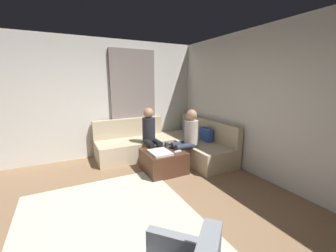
# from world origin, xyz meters

# --- Properties ---
(ground_plane) EXTENTS (6.00, 6.00, 0.10)m
(ground_plane) POSITION_xyz_m (0.00, 0.00, -0.05)
(ground_plane) COLOR #8C6B4C
(wall_back) EXTENTS (6.00, 0.12, 2.70)m
(wall_back) POSITION_xyz_m (0.00, 2.94, 1.35)
(wall_back) COLOR silver
(wall_back) RESTS_ON ground_plane
(wall_left) EXTENTS (0.12, 6.00, 2.70)m
(wall_left) POSITION_xyz_m (-2.94, 0.00, 1.35)
(wall_left) COLOR silver
(wall_left) RESTS_ON ground_plane
(curtain_panel) EXTENTS (0.06, 1.10, 2.50)m
(curtain_panel) POSITION_xyz_m (-2.84, 1.30, 1.25)
(curtain_panel) COLOR gray
(curtain_panel) RESTS_ON ground_plane
(area_rug) EXTENTS (2.60, 2.20, 0.01)m
(area_rug) POSITION_xyz_m (-0.20, 0.10, 0.01)
(area_rug) COLOR beige
(area_rug) RESTS_ON ground_plane
(sectional_couch) EXTENTS (2.10, 2.55, 0.87)m
(sectional_couch) POSITION_xyz_m (-2.08, 1.88, 0.28)
(sectional_couch) COLOR #C6B593
(sectional_couch) RESTS_ON ground_plane
(ottoman) EXTENTS (0.76, 0.76, 0.42)m
(ottoman) POSITION_xyz_m (-1.38, 1.40, 0.21)
(ottoman) COLOR #4C2D1E
(ottoman) RESTS_ON ground_plane
(folded_blanket) EXTENTS (0.44, 0.36, 0.04)m
(folded_blanket) POSITION_xyz_m (-1.28, 1.28, 0.44)
(folded_blanket) COLOR white
(folded_blanket) RESTS_ON ottoman
(coffee_mug) EXTENTS (0.08, 0.08, 0.10)m
(coffee_mug) POSITION_xyz_m (-1.60, 1.58, 0.47)
(coffee_mug) COLOR #334C72
(coffee_mug) RESTS_ON ottoman
(game_remote) EXTENTS (0.05, 0.15, 0.02)m
(game_remote) POSITION_xyz_m (-1.20, 1.62, 0.43)
(game_remote) COLOR white
(game_remote) RESTS_ON ottoman
(person_on_couch_back) EXTENTS (0.30, 0.60, 1.20)m
(person_on_couch_back) POSITION_xyz_m (-1.37, 1.93, 0.66)
(person_on_couch_back) COLOR #2D3347
(person_on_couch_back) RESTS_ON ground_plane
(person_on_couch_side) EXTENTS (0.60, 0.30, 1.20)m
(person_on_couch_side) POSITION_xyz_m (-1.93, 1.36, 0.66)
(person_on_couch_side) COLOR black
(person_on_couch_side) RESTS_ON ground_plane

